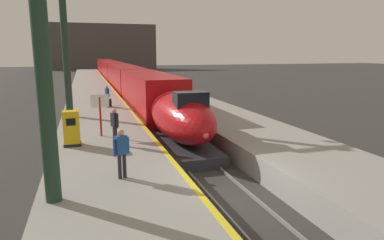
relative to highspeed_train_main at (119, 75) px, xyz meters
name	(u,v)px	position (x,y,z in m)	size (l,w,h in m)	color
ground_plane	(235,201)	(0.00, -40.46, -1.97)	(260.00, 260.00, 0.00)	#33302D
platform_left	(94,100)	(-4.05, -15.71, -1.44)	(4.80, 110.00, 1.05)	gray
platform_right	(173,97)	(4.05, -15.71, -1.44)	(4.80, 110.00, 1.05)	gray
platform_left_safety_stripe	(117,94)	(-1.77, -15.71, -0.91)	(0.20, 107.80, 0.01)	yellow
rail_main_left	(125,100)	(-0.75, -12.96, -1.91)	(0.08, 110.00, 0.12)	slate
rail_main_right	(138,99)	(0.75, -12.96, -1.91)	(0.08, 110.00, 0.12)	slate
highspeed_train_main	(119,75)	(0.00, 0.00, 0.00)	(2.92, 76.43, 3.60)	#B20F14
station_column_mid	(64,31)	(-5.90, -27.14, 4.56)	(4.00, 0.68, 9.09)	#1E3828
passenger_near_edge	(107,95)	(-3.26, -24.03, 0.07)	(0.31, 0.55, 1.69)	#23232D
passenger_mid_platform	(115,124)	(-3.67, -35.32, 0.07)	(0.34, 0.54, 1.69)	#23232D
passenger_far_waiting	(121,150)	(-3.83, -39.73, 0.07)	(0.55, 0.33, 1.69)	#23232D
rolling_suitcase	(109,103)	(-3.13, -23.67, -0.61)	(0.40, 0.22, 0.98)	black
ticket_machine_yellow	(72,130)	(-5.55, -34.88, -0.18)	(0.76, 0.62, 1.60)	yellow
departure_info_board	(100,107)	(-4.21, -33.41, 0.59)	(0.90, 0.10, 2.12)	maroon
terminus_back_wall	(99,47)	(0.00, 61.54, 5.03)	(36.00, 2.00, 14.00)	#4C4742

